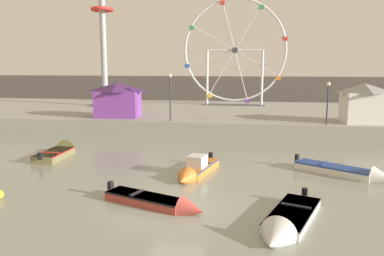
{
  "coord_description": "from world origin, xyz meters",
  "views": [
    {
      "loc": [
        3.24,
        -16.27,
        6.29
      ],
      "look_at": [
        -0.79,
        9.8,
        1.94
      ],
      "focal_mm": 36.3,
      "sensor_mm": 36.0,
      "label": 1
    }
  ],
  "objects_px": {
    "promenade_lamp_far": "(170,90)",
    "promenade_lamp_near": "(328,97)",
    "motorboat_orange_hull": "(195,170)",
    "carnival_booth_purple_stall": "(118,99)",
    "ferris_wheel_white_frame": "(235,52)",
    "carnival_booth_white_ticket": "(363,102)",
    "motorboat_faded_red": "(160,202)",
    "drop_tower_steel_tower": "(103,44)",
    "motorboat_pale_grey": "(285,224)",
    "motorboat_olive_wood": "(60,152)",
    "motorboat_white_red_stripe": "(350,172)"
  },
  "relations": [
    {
      "from": "promenade_lamp_far",
      "to": "promenade_lamp_near",
      "type": "bearing_deg",
      "value": -1.88
    },
    {
      "from": "motorboat_orange_hull",
      "to": "carnival_booth_purple_stall",
      "type": "xyz_separation_m",
      "value": [
        -9.35,
        13.6,
        2.69
      ]
    },
    {
      "from": "carnival_booth_purple_stall",
      "to": "promenade_lamp_near",
      "type": "bearing_deg",
      "value": -9.42
    },
    {
      "from": "ferris_wheel_white_frame",
      "to": "carnival_booth_white_ticket",
      "type": "bearing_deg",
      "value": -47.53
    },
    {
      "from": "motorboat_faded_red",
      "to": "motorboat_orange_hull",
      "type": "height_order",
      "value": "motorboat_orange_hull"
    },
    {
      "from": "motorboat_orange_hull",
      "to": "drop_tower_steel_tower",
      "type": "height_order",
      "value": "drop_tower_steel_tower"
    },
    {
      "from": "motorboat_pale_grey",
      "to": "drop_tower_steel_tower",
      "type": "height_order",
      "value": "drop_tower_steel_tower"
    },
    {
      "from": "motorboat_olive_wood",
      "to": "promenade_lamp_near",
      "type": "distance_m",
      "value": 21.15
    },
    {
      "from": "motorboat_pale_grey",
      "to": "promenade_lamp_far",
      "type": "distance_m",
      "value": 20.89
    },
    {
      "from": "motorboat_pale_grey",
      "to": "motorboat_olive_wood",
      "type": "bearing_deg",
      "value": -105.31
    },
    {
      "from": "motorboat_white_red_stripe",
      "to": "carnival_booth_purple_stall",
      "type": "bearing_deg",
      "value": 177.83
    },
    {
      "from": "motorboat_faded_red",
      "to": "carnival_booth_purple_stall",
      "type": "height_order",
      "value": "carnival_booth_purple_stall"
    },
    {
      "from": "motorboat_pale_grey",
      "to": "drop_tower_steel_tower",
      "type": "bearing_deg",
      "value": -128.3
    },
    {
      "from": "promenade_lamp_far",
      "to": "carnival_booth_purple_stall",
      "type": "bearing_deg",
      "value": 163.63
    },
    {
      "from": "motorboat_faded_red",
      "to": "motorboat_white_red_stripe",
      "type": "distance_m",
      "value": 11.43
    },
    {
      "from": "motorboat_orange_hull",
      "to": "carnival_booth_purple_stall",
      "type": "distance_m",
      "value": 16.72
    },
    {
      "from": "motorboat_faded_red",
      "to": "motorboat_white_red_stripe",
      "type": "xyz_separation_m",
      "value": [
        9.5,
        6.34,
        0.02
      ]
    },
    {
      "from": "motorboat_olive_wood",
      "to": "motorboat_orange_hull",
      "type": "bearing_deg",
      "value": -109.65
    },
    {
      "from": "motorboat_white_red_stripe",
      "to": "promenade_lamp_near",
      "type": "distance_m",
      "value": 10.93
    },
    {
      "from": "motorboat_pale_grey",
      "to": "carnival_booth_purple_stall",
      "type": "relative_size",
      "value": 1.2
    },
    {
      "from": "ferris_wheel_white_frame",
      "to": "promenade_lamp_far",
      "type": "xyz_separation_m",
      "value": [
        -4.93,
        -13.95,
        -3.68
      ]
    },
    {
      "from": "ferris_wheel_white_frame",
      "to": "promenade_lamp_far",
      "type": "relative_size",
      "value": 3.07
    },
    {
      "from": "motorboat_faded_red",
      "to": "ferris_wheel_white_frame",
      "type": "height_order",
      "value": "ferris_wheel_white_frame"
    },
    {
      "from": "drop_tower_steel_tower",
      "to": "carnival_booth_purple_stall",
      "type": "bearing_deg",
      "value": -62.7
    },
    {
      "from": "carnival_booth_purple_stall",
      "to": "motorboat_olive_wood",
      "type": "bearing_deg",
      "value": -97.04
    },
    {
      "from": "promenade_lamp_near",
      "to": "carnival_booth_white_ticket",
      "type": "bearing_deg",
      "value": 29.42
    },
    {
      "from": "motorboat_pale_grey",
      "to": "drop_tower_steel_tower",
      "type": "xyz_separation_m",
      "value": [
        -18.8,
        29.93,
        8.48
      ]
    },
    {
      "from": "motorboat_pale_grey",
      "to": "motorboat_olive_wood",
      "type": "height_order",
      "value": "motorboat_olive_wood"
    },
    {
      "from": "motorboat_olive_wood",
      "to": "drop_tower_steel_tower",
      "type": "relative_size",
      "value": 0.31
    },
    {
      "from": "motorboat_faded_red",
      "to": "drop_tower_steel_tower",
      "type": "bearing_deg",
      "value": 136.67
    },
    {
      "from": "drop_tower_steel_tower",
      "to": "carnival_booth_purple_stall",
      "type": "xyz_separation_m",
      "value": [
        4.97,
        -9.64,
        -5.65
      ]
    },
    {
      "from": "promenade_lamp_far",
      "to": "motorboat_faded_red",
      "type": "bearing_deg",
      "value": -79.54
    },
    {
      "from": "promenade_lamp_near",
      "to": "drop_tower_steel_tower",
      "type": "bearing_deg",
      "value": 153.63
    },
    {
      "from": "promenade_lamp_near",
      "to": "motorboat_white_red_stripe",
      "type": "bearing_deg",
      "value": -92.68
    },
    {
      "from": "motorboat_white_red_stripe",
      "to": "carnival_booth_purple_stall",
      "type": "height_order",
      "value": "carnival_booth_purple_stall"
    },
    {
      "from": "carnival_booth_purple_stall",
      "to": "carnival_booth_white_ticket",
      "type": "height_order",
      "value": "carnival_booth_white_ticket"
    },
    {
      "from": "motorboat_olive_wood",
      "to": "carnival_booth_purple_stall",
      "type": "height_order",
      "value": "carnival_booth_purple_stall"
    },
    {
      "from": "motorboat_white_red_stripe",
      "to": "promenade_lamp_near",
      "type": "bearing_deg",
      "value": 119.61
    },
    {
      "from": "motorboat_orange_hull",
      "to": "promenade_lamp_near",
      "type": "relative_size",
      "value": 1.4
    },
    {
      "from": "carnival_booth_white_ticket",
      "to": "motorboat_olive_wood",
      "type": "bearing_deg",
      "value": -159.32
    },
    {
      "from": "ferris_wheel_white_frame",
      "to": "carnival_booth_white_ticket",
      "type": "distance_m",
      "value": 17.63
    },
    {
      "from": "motorboat_white_red_stripe",
      "to": "motorboat_orange_hull",
      "type": "height_order",
      "value": "motorboat_orange_hull"
    },
    {
      "from": "motorboat_pale_grey",
      "to": "motorboat_orange_hull",
      "type": "bearing_deg",
      "value": -126.67
    },
    {
      "from": "drop_tower_steel_tower",
      "to": "promenade_lamp_near",
      "type": "xyz_separation_m",
      "value": [
        23.5,
        -11.65,
        -4.99
      ]
    },
    {
      "from": "motorboat_pale_grey",
      "to": "motorboat_orange_hull",
      "type": "distance_m",
      "value": 8.05
    },
    {
      "from": "motorboat_olive_wood",
      "to": "carnival_booth_white_ticket",
      "type": "bearing_deg",
      "value": -66.82
    },
    {
      "from": "motorboat_pale_grey",
      "to": "promenade_lamp_far",
      "type": "relative_size",
      "value": 1.32
    },
    {
      "from": "motorboat_olive_wood",
      "to": "ferris_wheel_white_frame",
      "type": "xyz_separation_m",
      "value": [
        10.97,
        22.56,
        7.45
      ]
    },
    {
      "from": "drop_tower_steel_tower",
      "to": "promenade_lamp_far",
      "type": "distance_m",
      "value": 15.95
    },
    {
      "from": "motorboat_faded_red",
      "to": "drop_tower_steel_tower",
      "type": "distance_m",
      "value": 32.53
    }
  ]
}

